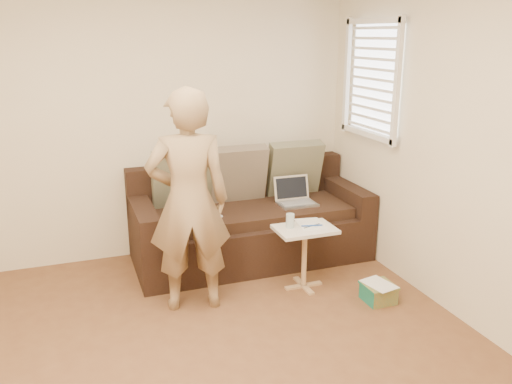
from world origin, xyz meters
TOP-DOWN VIEW (x-y plane):
  - wall_back at (0.00, 2.25)m, footprint 4.00×0.00m
  - wall_right at (2.00, 0.00)m, footprint 0.00×4.50m
  - window_blinds at (1.95, 1.50)m, footprint 0.12×0.88m
  - sofa at (0.88, 1.77)m, footprint 2.20×0.95m
  - pillow_left at (0.28, 2.01)m, footprint 0.55×0.29m
  - pillow_mid at (0.83, 2.00)m, footprint 0.55×0.27m
  - pillow_right at (1.43, 2.02)m, footprint 0.55×0.28m
  - laptop_silver at (1.32, 1.68)m, footprint 0.36×0.26m
  - laptop_white at (0.34, 1.64)m, footprint 0.42×0.35m
  - person at (0.13, 1.05)m, footprint 0.69×0.51m
  - side_table at (1.10, 1.03)m, footprint 0.49×0.35m
  - drinking_glass at (0.99, 1.08)m, footprint 0.07×0.07m
  - scissors at (1.17, 1.03)m, footprint 0.20×0.14m
  - paper_on_table at (1.18, 1.09)m, footprint 0.25×0.33m
  - striped_box at (1.57, 0.59)m, footprint 0.25×0.25m

SIDE VIEW (x-z plane):
  - striped_box at x=1.57m, z-range 0.00..0.15m
  - side_table at x=1.10m, z-range 0.00..0.54m
  - sofa at x=0.88m, z-range 0.00..0.85m
  - laptop_silver at x=1.32m, z-range 0.40..0.64m
  - laptop_white at x=0.34m, z-range 0.39..0.65m
  - paper_on_table at x=1.18m, z-range 0.54..0.55m
  - scissors at x=1.17m, z-range 0.54..0.56m
  - drinking_glass at x=0.99m, z-range 0.54..0.66m
  - pillow_left at x=0.28m, z-range 0.51..1.07m
  - pillow_mid at x=0.83m, z-range 0.51..1.07m
  - pillow_right at x=1.43m, z-range 0.51..1.07m
  - person at x=0.13m, z-range 0.00..1.74m
  - wall_back at x=0.00m, z-range -0.70..3.30m
  - wall_right at x=2.00m, z-range -0.95..3.55m
  - window_blinds at x=1.95m, z-range 1.16..2.24m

